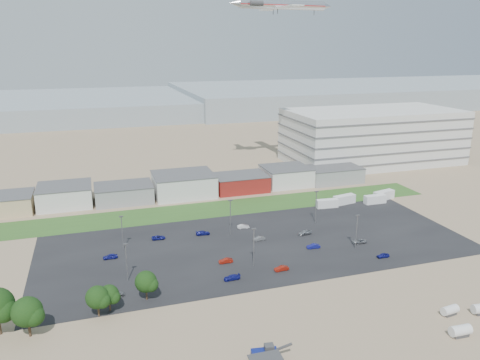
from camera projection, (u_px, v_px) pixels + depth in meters
name	position (u px, v px, depth m)	size (l,w,h in m)	color
ground	(266.00, 279.00, 112.93)	(700.00, 700.00, 0.00)	#967F5F
parking_lot	(257.00, 244.00, 132.69)	(120.00, 50.00, 0.01)	black
grass_strip	(212.00, 209.00, 160.50)	(160.00, 16.00, 0.02)	#315921
hills_backdrop	(182.00, 104.00, 411.58)	(700.00, 200.00, 9.00)	gray
building_row	(154.00, 187.00, 171.81)	(170.00, 20.00, 8.00)	silver
parking_garage	(372.00, 136.00, 222.68)	(80.00, 40.00, 25.00)	silver
telehandler	(264.00, 353.00, 83.27)	(7.47, 2.49, 3.11)	navy
storage_tank_nw	(450.00, 310.00, 97.54)	(3.68, 1.84, 2.21)	silver
storage_tank_sw	(460.00, 330.00, 90.34)	(4.13, 2.07, 2.48)	silver
box_trailer_a	(327.00, 203.00, 162.05)	(7.60, 2.37, 2.85)	silver
box_trailer_b	(344.00, 200.00, 165.72)	(8.37, 2.62, 3.14)	silver
box_trailer_c	(375.00, 199.00, 166.28)	(7.90, 2.47, 2.96)	silver
box_trailer_d	(384.00, 195.00, 170.50)	(8.48, 2.65, 3.18)	silver
tree_left	(27.00, 315.00, 89.33)	(6.25, 6.25, 9.38)	black
tree_mid	(98.00, 300.00, 96.24)	(5.16, 5.16, 7.74)	black
tree_right	(109.00, 297.00, 98.35)	(4.50, 4.50, 6.75)	black
tree_near	(146.00, 284.00, 102.59)	(5.15, 5.15, 7.73)	black
lightpole_front_l	(127.00, 262.00, 110.65)	(1.13, 0.47, 9.57)	slate
lightpole_front_m	(254.00, 247.00, 118.17)	(1.20, 0.50, 10.20)	slate
lightpole_front_r	(356.00, 232.00, 128.43)	(1.15, 0.48, 9.81)	slate
lightpole_back_l	(122.00, 233.00, 128.05)	(1.13, 0.47, 9.64)	slate
lightpole_back_m	(230.00, 217.00, 137.87)	(1.27, 0.53, 10.79)	slate
lightpole_back_r	(316.00, 207.00, 147.14)	(1.23, 0.51, 10.43)	slate
airliner	(283.00, 5.00, 189.65)	(46.13, 31.45, 13.63)	silver
parked_car_0	(359.00, 241.00, 132.93)	(1.91, 4.14, 1.15)	#A5A5AA
parked_car_1	(313.00, 246.00, 129.60)	(1.30, 3.74, 1.23)	navy
parked_car_2	(383.00, 255.00, 124.03)	(1.36, 3.38, 1.15)	navy
parked_car_3	(232.00, 277.00, 112.26)	(1.64, 4.04, 1.17)	navy
parked_car_4	(226.00, 261.00, 120.90)	(1.28, 3.66, 1.21)	maroon
parked_car_5	(110.00, 256.00, 123.29)	(1.52, 3.77, 1.28)	navy
parked_car_6	(203.00, 233.00, 138.81)	(1.71, 4.20, 1.22)	navy
parked_car_7	(259.00, 239.00, 134.78)	(1.26, 3.62, 1.19)	#595B5E
parked_car_9	(158.00, 238.00, 135.60)	(1.81, 3.93, 1.09)	navy
parked_car_10	(115.00, 294.00, 104.63)	(1.70, 4.18, 1.21)	#595B5E
parked_car_11	(243.00, 226.00, 143.76)	(1.27, 3.65, 1.20)	silver
parked_car_12	(305.00, 233.00, 138.94)	(1.72, 4.23, 1.23)	#A5A5AA
parked_car_13	(281.00, 268.00, 116.74)	(1.28, 3.68, 1.21)	maroon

